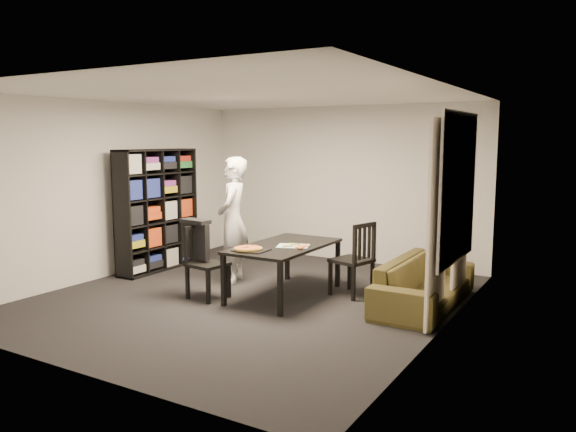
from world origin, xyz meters
The scene contains 16 objects.
room centered at (0.00, 0.00, 1.30)m, with size 5.01×5.51×2.61m.
window_pane centered at (2.48, 0.60, 1.50)m, with size 0.02×1.40×1.60m, color black.
window_frame centered at (2.48, 0.60, 1.50)m, with size 0.03×1.52×1.72m, color white.
curtain_left centered at (2.40, 0.08, 1.15)m, with size 0.03×0.70×2.25m, color beige.
curtain_right centered at (2.40, 1.12, 1.15)m, with size 0.03×0.70×2.25m, color beige.
bookshelf centered at (-2.16, 0.60, 0.95)m, with size 0.35×1.50×1.90m, color black.
dining_table centered at (0.34, 0.30, 0.62)m, with size 0.91×1.64×0.68m.
chair_left centered at (-0.53, -0.29, 0.54)m, with size 0.49×0.49×0.94m.
chair_right centered at (1.19, 0.75, 0.56)m, with size 0.56×0.56×0.98m.
draped_jacket centered at (-0.66, -0.28, 0.78)m, with size 0.44×0.23×0.52m.
person centered at (-0.66, 0.55, 0.90)m, with size 0.66×0.43×1.80m, color silver.
baking_tray centered at (0.19, -0.23, 0.69)m, with size 0.40×0.32×0.01m, color black.
pepperoni_pizza centered at (0.16, -0.26, 0.71)m, with size 0.35×0.35×0.03m.
kitchen_towel centered at (0.50, 0.27, 0.69)m, with size 0.40×0.30×0.01m, color white.
pizza_slices centered at (0.54, 0.25, 0.70)m, with size 0.37×0.31×0.01m, color #DFC745, non-canonical shape.
sofa centered at (2.07, 0.80, 0.29)m, with size 1.99×0.78×0.58m, color #43421B.
Camera 1 is at (4.04, -5.88, 2.05)m, focal length 35.00 mm.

